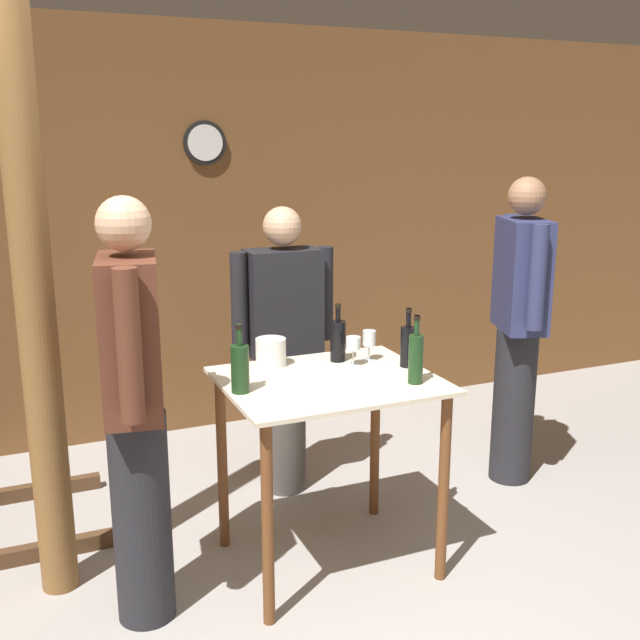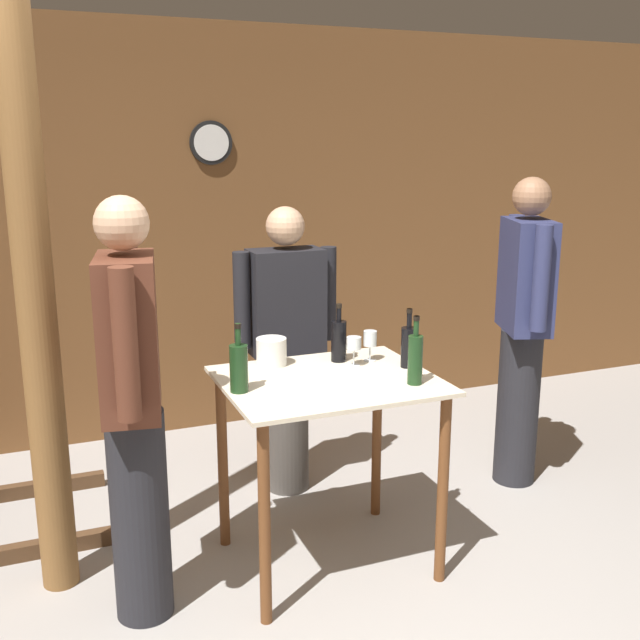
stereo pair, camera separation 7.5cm
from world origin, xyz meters
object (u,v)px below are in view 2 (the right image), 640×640
wine_glass_near_center (370,339)px  person_host (133,405)px  person_visitor_with_scarf (523,326)px  person_visitor_bearded (287,345)px  wine_bottle_left (339,340)px  wine_glass_near_left (354,344)px  wooden_post (35,293)px  wine_bottle_far_left (239,367)px  wine_bottle_center (415,358)px  wine_bottle_right (409,345)px  ice_bucket (271,352)px

wine_glass_near_center → person_host: (-1.17, -0.26, -0.09)m
person_visitor_with_scarf → person_visitor_bearded: (-1.28, 0.40, -0.09)m
wine_bottle_left → wine_glass_near_left: 0.11m
person_host → person_visitor_with_scarf: size_ratio=1.00×
wooden_post → wine_bottle_far_left: wooden_post is taller
wine_bottle_center → wine_glass_near_left: size_ratio=2.16×
wooden_post → person_visitor_with_scarf: wooden_post is taller
wine_bottle_far_left → wine_glass_near_left: bearing=14.2°
wine_bottle_far_left → person_host: bearing=-172.8°
wooden_post → wine_bottle_left: wooden_post is taller
wine_bottle_left → wine_glass_near_center: size_ratio=1.90×
wine_bottle_right → person_visitor_with_scarf: 1.02m
wine_bottle_center → ice_bucket: 0.71m
wooden_post → person_visitor_with_scarf: (2.56, 0.11, -0.41)m
wooden_post → ice_bucket: size_ratio=18.67×
wine_bottle_right → person_host: (-1.30, -0.10, -0.08)m
person_visitor_bearded → wine_bottle_right: bearing=-66.7°
wine_bottle_far_left → wine_bottle_center: (0.75, -0.19, 0.01)m
person_host → wine_glass_near_left: bearing=11.2°
wine_bottle_left → wine_bottle_center: wine_bottle_center is taller
wooden_post → wine_bottle_left: (1.35, -0.05, -0.32)m
person_host → person_visitor_bearded: bearing=42.7°
wine_bottle_right → wine_bottle_center: bearing=-111.7°
wine_bottle_left → wine_bottle_right: bearing=-38.3°
wooden_post → wine_bottle_right: (1.62, -0.27, -0.33)m
ice_bucket → person_visitor_bearded: bearing=63.6°
person_visitor_with_scarf → wine_bottle_far_left: bearing=-166.6°
wine_bottle_far_left → person_visitor_bearded: (0.50, 0.83, -0.17)m
wine_bottle_right → person_visitor_with_scarf: (0.94, 0.38, -0.08)m
wine_glass_near_left → ice_bucket: bearing=156.2°
person_visitor_bearded → person_visitor_with_scarf: bearing=-17.6°
wine_glass_near_center → ice_bucket: 0.48m
wine_glass_near_center → person_visitor_bearded: person_visitor_bearded is taller
wine_bottle_right → ice_bucket: size_ratio=1.96×
person_visitor_with_scarf → wine_glass_near_left: bearing=-167.1°
wine_glass_near_left → wine_glass_near_center: (0.11, 0.05, 0.00)m
wine_bottle_center → wine_glass_near_left: bearing=112.5°
wooden_post → person_host: 0.64m
wine_bottle_left → ice_bucket: (-0.32, 0.06, -0.04)m
person_host → wooden_post: bearing=131.3°
ice_bucket → wine_glass_near_center: bearing=-13.1°
wine_bottle_far_left → wine_bottle_center: 0.77m
wine_bottle_center → wine_bottle_right: 0.25m
wine_bottle_far_left → wine_glass_near_center: 0.74m
wine_glass_near_center → ice_bucket: wine_glass_near_center is taller
wine_bottle_right → wine_bottle_left: bearing=141.7°
wooden_post → wine_bottle_right: bearing=-9.3°
wine_glass_near_center → ice_bucket: size_ratio=1.04×
wine_glass_near_center → wooden_post: bearing=175.9°
wine_bottle_left → wine_bottle_center: (0.18, -0.44, 0.01)m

